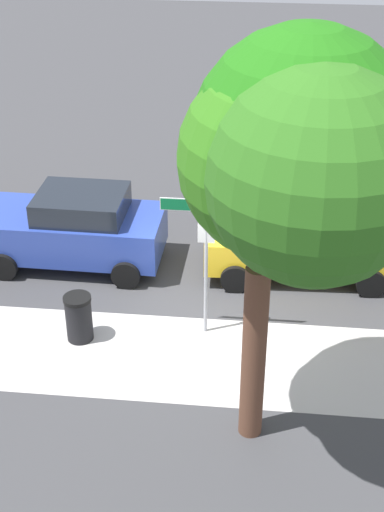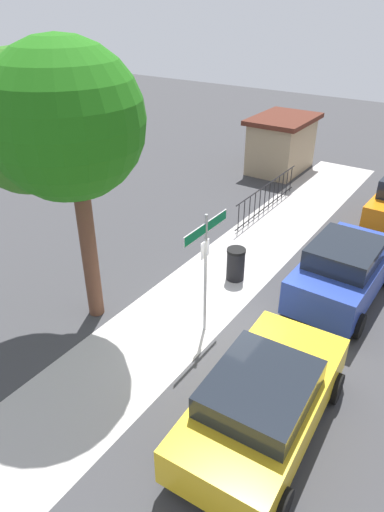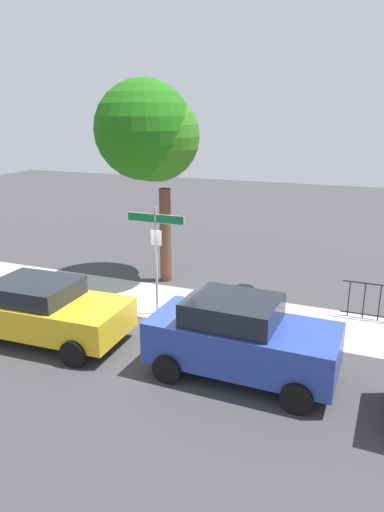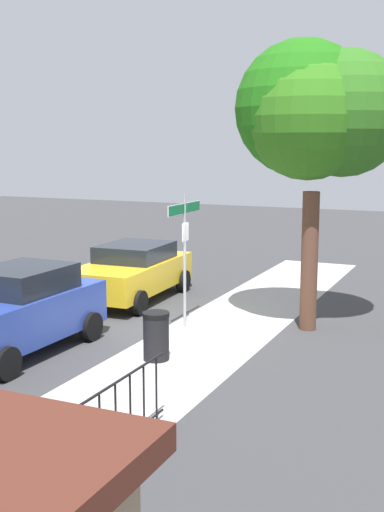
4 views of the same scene
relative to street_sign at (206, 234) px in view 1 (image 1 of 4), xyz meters
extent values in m
plane|color=#38383A|center=(0.20, -0.40, -2.24)|extent=(60.00, 60.00, 0.00)
cube|color=#AAA5A2|center=(2.20, 0.90, -2.24)|extent=(24.00, 2.60, 0.00)
cylinder|color=#9EA0A5|center=(0.00, 0.00, -0.67)|extent=(0.07, 0.07, 3.13)
cube|color=#0F723D|center=(0.00, 0.00, 0.58)|extent=(1.69, 0.02, 0.22)
cube|color=white|center=(0.00, 0.00, 0.58)|extent=(1.72, 0.02, 0.25)
cube|color=silver|center=(0.00, 0.02, 0.03)|extent=(0.32, 0.02, 0.42)
cylinder|color=brown|center=(-1.00, 2.71, -0.63)|extent=(0.39, 0.39, 3.22)
sphere|color=#2A641A|center=(-1.66, 3.23, 2.74)|extent=(2.91, 2.91, 2.91)
sphere|color=#2E6E17|center=(-1.23, 2.53, 2.66)|extent=(2.89, 2.89, 2.89)
sphere|color=#1D6512|center=(-1.50, 2.32, 2.86)|extent=(3.16, 3.16, 3.16)
cube|color=gold|center=(-1.92, -2.53, -1.54)|extent=(4.34, 2.08, 0.76)
cube|color=black|center=(-2.18, -2.54, -0.93)|extent=(2.12, 1.76, 0.45)
cylinder|color=black|center=(-0.51, -1.51, -1.92)|extent=(0.65, 0.25, 0.64)
cylinder|color=black|center=(-0.43, -3.42, -1.92)|extent=(0.65, 0.25, 0.64)
cylinder|color=black|center=(-3.41, -1.63, -1.92)|extent=(0.65, 0.25, 0.64)
cylinder|color=black|center=(-3.33, -3.54, -1.92)|extent=(0.65, 0.25, 0.64)
cube|color=#263D95|center=(3.23, -2.34, -1.45)|extent=(4.10, 1.88, 0.93)
cube|color=black|center=(2.98, -2.34, -0.72)|extent=(1.98, 1.62, 0.53)
cylinder|color=black|center=(4.63, -1.47, -1.92)|extent=(0.64, 0.23, 0.64)
cylinder|color=black|center=(4.59, -3.27, -1.92)|extent=(0.64, 0.23, 0.64)
cylinder|color=black|center=(1.86, -1.41, -1.92)|extent=(0.64, 0.23, 0.64)
cylinder|color=black|center=(1.83, -3.22, -1.92)|extent=(0.64, 0.23, 0.64)
cylinder|color=black|center=(2.44, 0.50, -1.79)|extent=(0.52, 0.52, 0.90)
cylinder|color=black|center=(2.44, 0.50, -1.30)|extent=(0.55, 0.55, 0.08)
camera|label=1|loc=(-0.99, 11.92, 6.70)|focal=51.77mm
camera|label=2|loc=(-7.57, -4.72, 5.04)|focal=31.97mm
camera|label=3|loc=(5.69, -11.26, 3.25)|focal=32.79mm
camera|label=4|loc=(13.86, 6.44, 2.06)|focal=46.67mm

